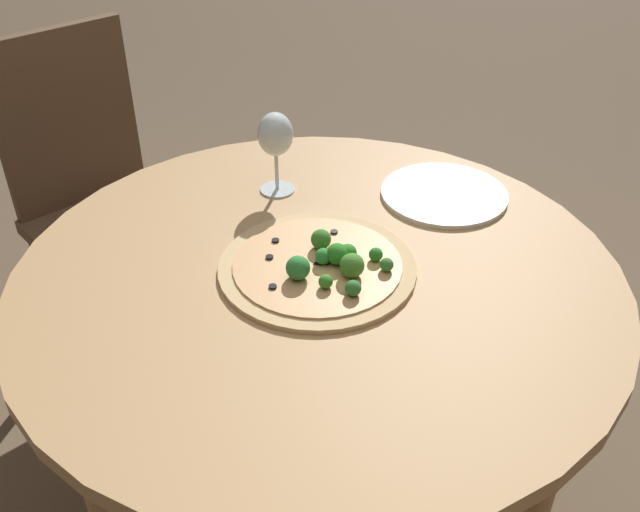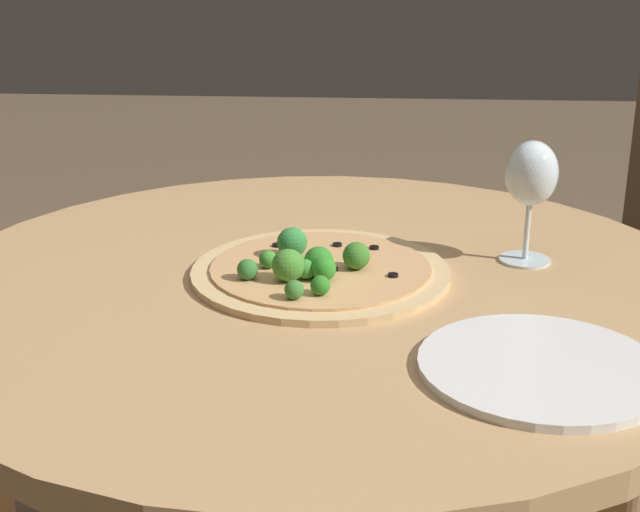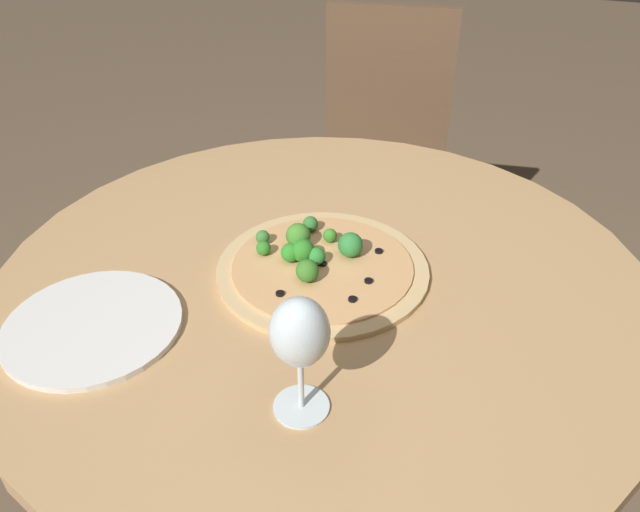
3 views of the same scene
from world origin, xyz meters
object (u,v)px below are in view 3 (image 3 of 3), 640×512
Objects in this scene: chair_2 at (380,165)px; wine_glass at (300,336)px; pizza at (318,263)px; plate_near at (93,325)px.

wine_glass is (0.22, -1.17, 0.36)m from chair_2.
wine_glass is (0.09, -0.29, 0.11)m from pizza.
chair_2 reaches higher than wine_glass.
pizza is at bearing -90.59° from chair_2.
pizza reaches higher than plate_near.
wine_glass reaches higher than pizza.
pizza is at bearing 106.96° from wine_glass.
chair_2 is 2.71× the size of pizza.
plate_near is at bearing 174.67° from wine_glass.
plate_near is (-0.35, 0.03, -0.12)m from wine_glass.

